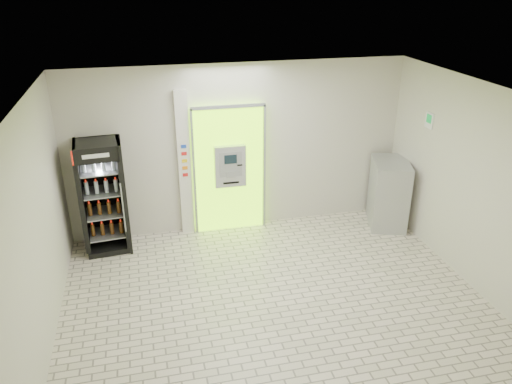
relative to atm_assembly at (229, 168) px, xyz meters
name	(u,v)px	position (x,y,z in m)	size (l,w,h in m)	color
ground	(275,302)	(0.20, -2.41, -1.17)	(6.00, 6.00, 0.00)	beige
room_shell	(277,185)	(0.20, -2.41, 0.67)	(6.00, 6.00, 6.00)	beige
atm_assembly	(229,168)	(0.00, 0.00, 0.00)	(1.30, 0.24, 2.33)	#87E70C
pillar	(185,165)	(-0.78, 0.04, 0.13)	(0.22, 0.11, 2.60)	silver
beverage_cooler	(104,199)	(-2.17, -0.23, -0.25)	(0.77, 0.72, 1.91)	black
steel_cabinet	(388,193)	(2.88, -0.52, -0.55)	(0.90, 1.08, 1.24)	#ABAEB3
exit_sign	(429,120)	(3.19, -1.01, 0.95)	(0.02, 0.22, 0.26)	white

